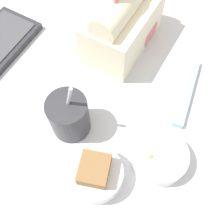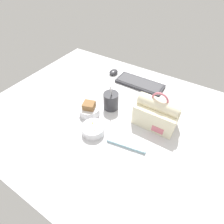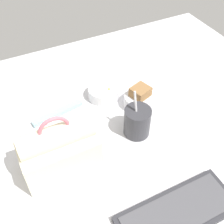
# 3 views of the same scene
# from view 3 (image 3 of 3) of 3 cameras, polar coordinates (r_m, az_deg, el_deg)

# --- Properties ---
(desk_surface) EXTENTS (1.40, 1.10, 0.02)m
(desk_surface) POSITION_cam_3_polar(r_m,az_deg,el_deg) (0.95, 1.72, -2.88)
(desk_surface) COLOR silver
(desk_surface) RESTS_ON ground
(keyboard) EXTENTS (0.32, 0.13, 0.02)m
(keyboard) POSITION_cam_3_polar(r_m,az_deg,el_deg) (0.78, 13.21, -19.37)
(keyboard) COLOR #2D2D33
(keyboard) RESTS_ON desk_surface
(lunch_bag) EXTENTS (0.21, 0.13, 0.20)m
(lunch_bag) POSITION_cam_3_polar(r_m,az_deg,el_deg) (0.79, -10.76, -7.59)
(lunch_bag) COLOR #EFE5C1
(lunch_bag) RESTS_ON desk_surface
(soup_cup) EXTENTS (0.08, 0.08, 0.17)m
(soup_cup) POSITION_cam_3_polar(r_m,az_deg,el_deg) (0.89, 5.14, -1.86)
(soup_cup) COLOR #333338
(soup_cup) RESTS_ON desk_surface
(bento_bowl_sandwich) EXTENTS (0.11, 0.11, 0.08)m
(bento_bowl_sandwich) POSITION_cam_3_polar(r_m,az_deg,el_deg) (0.99, 5.65, 2.69)
(bento_bowl_sandwich) COLOR silver
(bento_bowl_sandwich) RESTS_ON desk_surface
(bento_bowl_snacks) EXTENTS (0.11, 0.11, 0.05)m
(bento_bowl_snacks) POSITION_cam_3_polar(r_m,az_deg,el_deg) (1.03, -1.67, 4.09)
(bento_bowl_snacks) COLOR silver
(bento_bowl_snacks) RESTS_ON desk_surface
(chopstick_case) EXTENTS (0.19, 0.06, 0.02)m
(chopstick_case) POSITION_cam_3_polar(r_m,az_deg,el_deg) (0.99, -10.94, -0.17)
(chopstick_case) COLOR #99C6D6
(chopstick_case) RESTS_ON desk_surface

